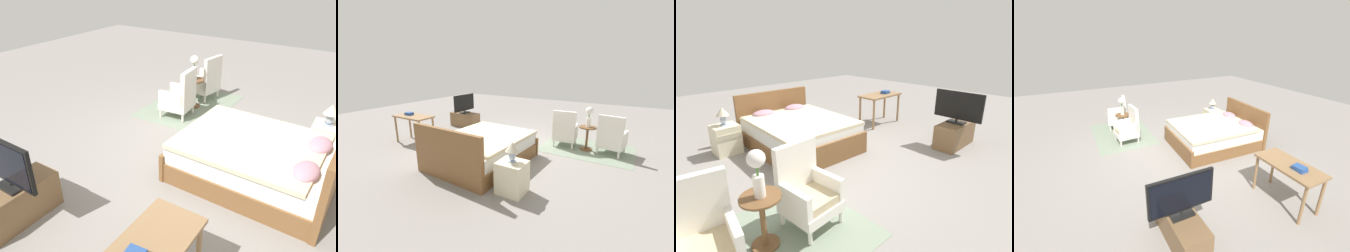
{
  "view_description": "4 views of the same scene",
  "coord_description": "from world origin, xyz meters",
  "views": [
    {
      "loc": [
        3.71,
        2.11,
        2.71
      ],
      "look_at": [
        0.23,
        -0.1,
        0.59
      ],
      "focal_mm": 35.0,
      "sensor_mm": 36.0,
      "label": 1
    },
    {
      "loc": [
        -2.72,
        4.63,
        2.0
      ],
      "look_at": [
        -0.04,
        0.17,
        0.57
      ],
      "focal_mm": 24.0,
      "sensor_mm": 36.0,
      "label": 2
    },
    {
      "loc": [
        -2.67,
        -2.84,
        1.99
      ],
      "look_at": [
        0.19,
        0.12,
        0.62
      ],
      "focal_mm": 28.0,
      "sensor_mm": 36.0,
      "label": 3
    },
    {
      "loc": [
        4.23,
        -1.91,
        2.66
      ],
      "look_at": [
        0.31,
        0.05,
        0.85
      ],
      "focal_mm": 24.0,
      "sensor_mm": 36.0,
      "label": 4
    }
  ],
  "objects": [
    {
      "name": "ground_plane",
      "position": [
        0.0,
        0.0,
        0.0
      ],
      "size": [
        16.0,
        16.0,
        0.0
      ],
      "primitive_type": "plane",
      "color": "gray"
    },
    {
      "name": "floor_rug",
      "position": [
        -1.76,
        -0.81,
        0.0
      ],
      "size": [
        2.1,
        1.5,
        0.01
      ],
      "color": "gray",
      "rests_on": "ground_plane"
    },
    {
      "name": "bed",
      "position": [
        -0.04,
        1.16,
        0.3
      ],
      "size": [
        1.67,
        2.09,
        0.96
      ],
      "color": "brown",
      "rests_on": "ground_plane"
    },
    {
      "name": "armchair_by_window_left",
      "position": [
        -2.29,
        -0.75,
        0.38
      ],
      "size": [
        0.62,
        0.62,
        0.92
      ],
      "color": "white",
      "rests_on": "floor_rug"
    },
    {
      "name": "armchair_by_window_right",
      "position": [
        -1.22,
        -0.75,
        0.38
      ],
      "size": [
        0.58,
        0.58,
        0.92
      ],
      "color": "white",
      "rests_on": "floor_rug"
    },
    {
      "name": "side_table",
      "position": [
        -1.76,
        -0.75,
        0.36
      ],
      "size": [
        0.4,
        0.4,
        0.58
      ],
      "color": "brown",
      "rests_on": "ground_plane"
    },
    {
      "name": "flower_vase",
      "position": [
        -1.76,
        -0.75,
        0.87
      ],
      "size": [
        0.17,
        0.17,
        0.48
      ],
      "color": "silver",
      "rests_on": "side_table"
    },
    {
      "name": "nightstand",
      "position": [
        -1.14,
        1.81,
        0.27
      ],
      "size": [
        0.44,
        0.41,
        0.53
      ],
      "color": "beige",
      "rests_on": "ground_plane"
    },
    {
      "name": "table_lamp",
      "position": [
        -1.14,
        1.81,
        0.75
      ],
      "size": [
        0.22,
        0.22,
        0.33
      ],
      "color": "#9EADC6",
      "rests_on": "nightstand"
    },
    {
      "name": "tv_stand",
      "position": [
        2.19,
        -0.9,
        0.23
      ],
      "size": [
        0.96,
        0.4,
        0.46
      ],
      "color": "brown",
      "rests_on": "ground_plane"
    },
    {
      "name": "tv_flatscreen",
      "position": [
        2.19,
        -0.9,
        0.78
      ],
      "size": [
        0.2,
        0.9,
        0.6
      ],
      "color": "black",
      "rests_on": "tv_stand"
    },
    {
      "name": "vanity_desk",
      "position": [
        2.25,
        1.01,
        0.62
      ],
      "size": [
        1.04,
        0.52,
        0.72
      ],
      "color": "#8E6B47",
      "rests_on": "ground_plane"
    },
    {
      "name": "book_stack",
      "position": [
        2.43,
        0.99,
        0.76
      ],
      "size": [
        0.2,
        0.16,
        0.07
      ],
      "color": "#284C8E",
      "rests_on": "vanity_desk"
    }
  ]
}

